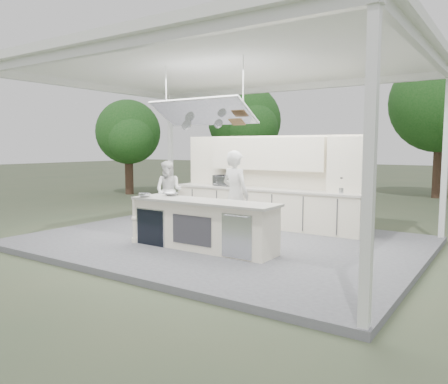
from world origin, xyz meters
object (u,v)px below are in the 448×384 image
Objects in this scene: back_counter at (264,207)px; head_chef at (235,195)px; demo_island at (202,224)px; sous_chef at (169,191)px.

back_counter is 1.75m from head_chef.
demo_island is 1.24m from head_chef.
demo_island is at bearing -52.70° from sous_chef.
demo_island is at bearing -86.37° from back_counter.
sous_chef reaches higher than back_counter.
sous_chef is (-2.55, -0.65, 0.32)m from back_counter.
back_counter is at bearing -71.13° from head_chef.
head_chef is 1.19× the size of sous_chef.
sous_chef is at bearing -165.73° from back_counter.
demo_island is 1.94× the size of sous_chef.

